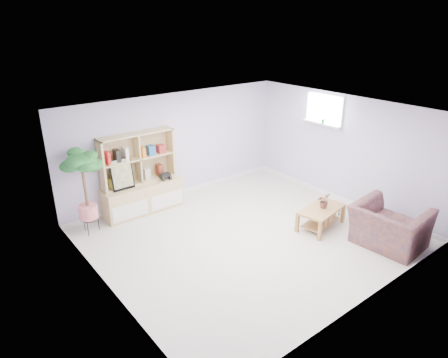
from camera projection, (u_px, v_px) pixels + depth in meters
floor at (248, 237)px, 7.62m from camera, size 5.50×5.00×0.01m
ceiling at (251, 113)px, 6.71m from camera, size 5.50×5.00×0.01m
walls at (250, 179)px, 7.17m from camera, size 5.51×5.01×2.40m
baseboard at (248, 235)px, 7.60m from camera, size 5.50×5.00×0.10m
window at (325, 109)px, 8.86m from camera, size 0.10×0.98×0.68m
window_sill at (322, 124)px, 8.95m from camera, size 0.14×1.00×0.04m
storage_unit at (141, 174)px, 8.33m from camera, size 1.72×0.58×1.72m
poster at (122, 174)px, 8.02m from camera, size 0.47×0.11×0.65m
toy_truck at (165, 176)px, 8.59m from camera, size 0.31×0.23×0.16m
coffee_table at (321, 218)px, 7.92m from camera, size 1.09×0.72×0.41m
table_plant at (324, 201)px, 7.83m from camera, size 0.32×0.31×0.28m
floor_tree at (86, 193)px, 7.49m from camera, size 0.69×0.69×1.69m
armchair at (390, 224)px, 7.19m from camera, size 1.14×1.28×0.89m
sill_plant at (324, 119)px, 8.87m from camera, size 0.13×0.11×0.21m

